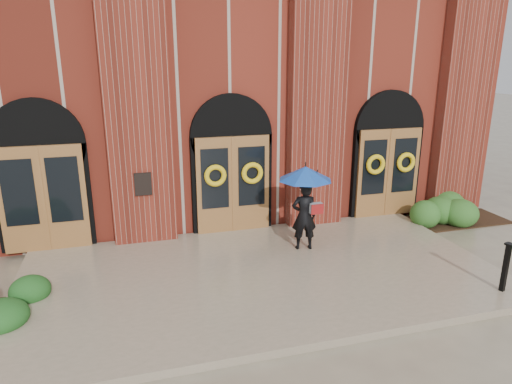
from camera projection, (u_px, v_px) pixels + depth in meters
name	position (u px, v px, depth m)	size (l,w,h in m)	color
ground	(264.00, 282.00, 9.61)	(90.00, 90.00, 0.00)	gray
landing	(262.00, 275.00, 9.73)	(10.00, 5.30, 0.15)	gray
church_building	(194.00, 87.00, 16.71)	(16.20, 12.53, 7.00)	maroon
man_with_umbrella	(305.00, 192.00, 10.53)	(1.45, 1.45, 2.01)	black
metal_post	(506.00, 266.00, 8.79)	(0.17, 0.17, 1.00)	black
hedge_wall_right	(454.00, 209.00, 13.05)	(2.82, 1.13, 0.72)	#2A571E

